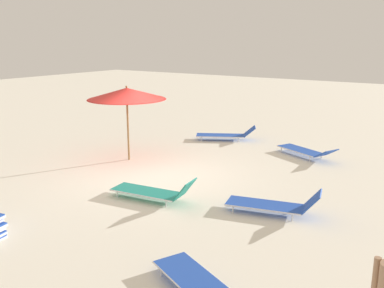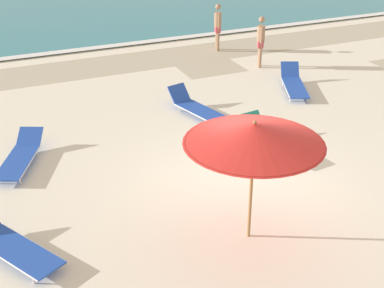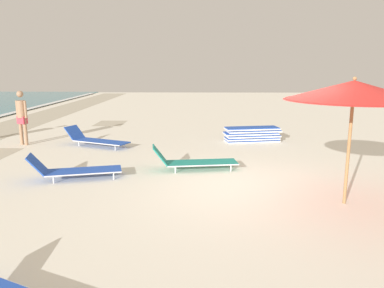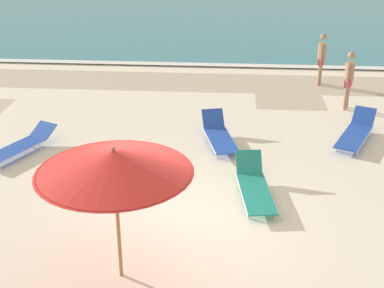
{
  "view_description": "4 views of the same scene",
  "coord_description": "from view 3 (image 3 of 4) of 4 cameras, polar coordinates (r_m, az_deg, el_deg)",
  "views": [
    {
      "loc": [
        9.02,
        7.47,
        3.76
      ],
      "look_at": [
        0.2,
        1.54,
        1.12
      ],
      "focal_mm": 40.0,
      "sensor_mm": 36.0,
      "label": 1
    },
    {
      "loc": [
        -5.0,
        -8.49,
        5.98
      ],
      "look_at": [
        -0.78,
        0.97,
        0.79
      ],
      "focal_mm": 50.0,
      "sensor_mm": 36.0,
      "label": 2
    },
    {
      "loc": [
        -7.45,
        1.23,
        2.52
      ],
      "look_at": [
        -0.11,
        1.37,
        1.0
      ],
      "focal_mm": 35.0,
      "sensor_mm": 36.0,
      "label": 3
    },
    {
      "loc": [
        1.0,
        -8.65,
        5.63
      ],
      "look_at": [
        0.2,
        1.66,
        1.03
      ],
      "focal_mm": 50.0,
      "sensor_mm": 36.0,
      "label": 4
    }
  ],
  "objects": [
    {
      "name": "lounger_stack",
      "position": [
        12.95,
        9.14,
        1.46
      ],
      "size": [
        0.95,
        2.0,
        0.49
      ],
      "rotation": [
        0.0,
        0.0,
        0.18
      ],
      "color": "blue",
      "rests_on": "ground_plane"
    },
    {
      "name": "sun_lounger_near_water_left",
      "position": [
        9.29,
        0.17,
        -2.62
      ],
      "size": [
        0.87,
        2.15,
        0.63
      ],
      "rotation": [
        0.0,
        0.0,
        0.13
      ],
      "color": "#1E8475",
      "rests_on": "ground_plane"
    },
    {
      "name": "beachgoer_wading_adult",
      "position": [
        13.33,
        -24.51,
        4.11
      ],
      "size": [
        0.28,
        0.42,
        1.76
      ],
      "rotation": [
        0.0,
        0.0,
        4.3
      ],
      "color": "#A37A5B",
      "rests_on": "ground_plane"
    },
    {
      "name": "beach_umbrella",
      "position": [
        7.26,
        23.42,
        7.45
      ],
      "size": [
        2.44,
        2.44,
        2.35
      ],
      "color": "#9E7547",
      "rests_on": "ground_plane"
    },
    {
      "name": "ground_plane",
      "position": [
        7.99,
        9.9,
        -7.47
      ],
      "size": [
        60.0,
        60.0,
        0.16
      ],
      "color": "silver"
    },
    {
      "name": "sun_lounger_mid_beach_solo",
      "position": [
        8.96,
        -17.51,
        -3.72
      ],
      "size": [
        1.08,
        2.11,
        0.61
      ],
      "rotation": [
        0.0,
        0.0,
        0.25
      ],
      "color": "blue",
      "rests_on": "ground_plane"
    },
    {
      "name": "sun_lounger_under_umbrella",
      "position": [
        12.42,
        -14.42,
        0.64
      ],
      "size": [
        1.46,
        2.26,
        0.6
      ],
      "rotation": [
        0.0,
        0.0,
        -0.42
      ],
      "color": "blue",
      "rests_on": "ground_plane"
    }
  ]
}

